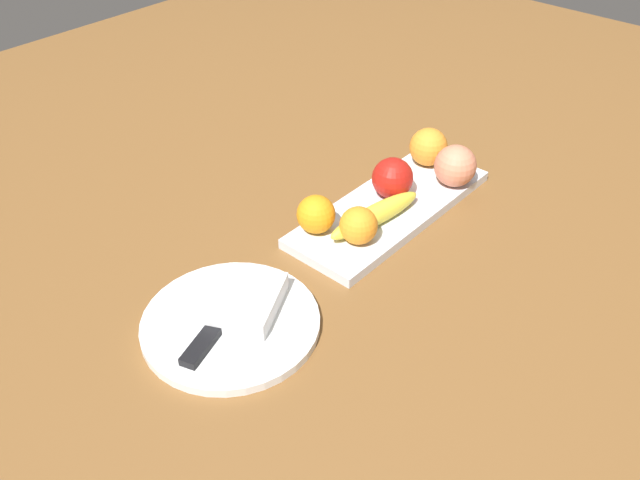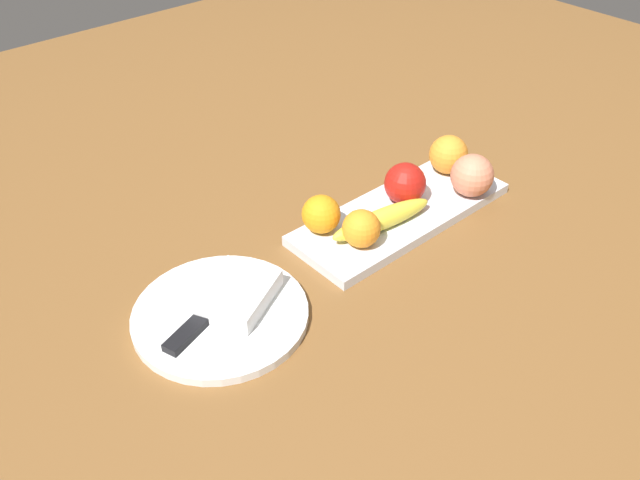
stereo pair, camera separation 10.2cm
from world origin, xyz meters
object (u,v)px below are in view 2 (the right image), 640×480
apple (405,184)px  orange_near_banana (361,228)px  orange_near_apple (321,214)px  knife (197,324)px  orange_center (449,155)px  peach (472,175)px  folded_napkin (238,295)px  fruit_tray (402,214)px  dinner_plate (221,316)px  banana (382,219)px

apple → orange_near_banana: (-0.14, -0.04, -0.01)m
orange_near_apple → knife: 0.28m
orange_near_apple → orange_center: orange_center is taller
apple → peach: peach is taller
orange_near_banana → folded_napkin: orange_near_banana is taller
folded_napkin → knife: bearing=-177.8°
apple → knife: 0.44m
orange_center → orange_near_apple: bearing=176.8°
peach → knife: peach is taller
fruit_tray → dinner_plate: bearing=-180.0°
knife → apple: bearing=-15.8°
orange_center → knife: bearing=-176.6°
apple → knife: bearing=-177.4°
fruit_tray → banana: (-0.06, -0.01, 0.03)m
orange_near_banana → folded_napkin: (-0.22, 0.02, -0.02)m
dinner_plate → orange_center: bearing=3.4°
orange_near_apple → orange_near_banana: 0.07m
orange_near_apple → fruit_tray: bearing=-18.6°
orange_near_apple → orange_near_banana: orange_near_apple is taller
orange_center → peach: peach is taller
apple → knife: apple is taller
banana → apple: bearing=27.4°
dinner_plate → peach: bearing=-5.0°
fruit_tray → orange_center: (0.15, 0.03, 0.04)m
orange_center → folded_napkin: (-0.50, -0.03, -0.03)m
orange_near_banana → folded_napkin: bearing=174.5°
banana → orange_near_banana: 0.06m
apple → orange_center: size_ratio=1.02×
orange_center → peach: (-0.03, -0.08, 0.00)m
dinner_plate → folded_napkin: (0.03, 0.00, 0.02)m
banana → dinner_plate: (-0.31, 0.01, -0.03)m
peach → folded_napkin: 0.47m
apple → dinner_plate: bearing=-177.6°
orange_center → folded_napkin: 0.50m
fruit_tray → orange_near_apple: 0.16m
orange_near_apple → peach: size_ratio=0.85×
banana → knife: banana is taller
knife → orange_near_apple: bearing=-7.8°
orange_near_banana → peach: 0.25m
banana → orange_near_banana: orange_near_banana is taller
orange_near_banana → knife: 0.30m
apple → orange_near_apple: 0.17m
banana → knife: 0.35m
banana → orange_near_apple: size_ratio=3.04×
apple → dinner_plate: size_ratio=0.29×
apple → banana: apple is taller
orange_center → peach: bearing=-109.9°
orange_near_apple → peach: bearing=-18.9°
peach → orange_near_banana: bearing=174.8°
fruit_tray → knife: (-0.42, -0.00, 0.01)m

